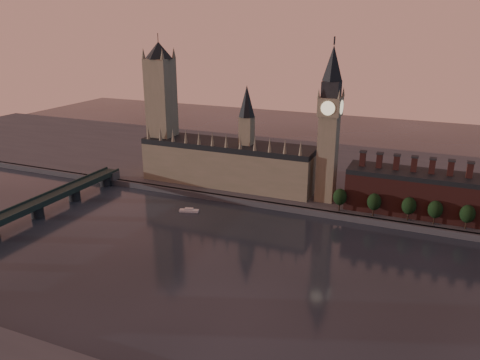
% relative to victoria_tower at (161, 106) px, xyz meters
% --- Properties ---
extents(ground, '(900.00, 900.00, 0.00)m').
position_rel_victoria_tower_xyz_m(ground, '(120.00, -115.00, -59.09)').
color(ground, black).
rests_on(ground, ground).
extents(north_bank, '(900.00, 182.00, 4.00)m').
position_rel_victoria_tower_xyz_m(north_bank, '(120.00, 63.04, -57.09)').
color(north_bank, '#444549').
rests_on(north_bank, ground).
extents(palace_of_westminster, '(130.00, 30.30, 74.00)m').
position_rel_victoria_tower_xyz_m(palace_of_westminster, '(55.59, -0.09, -37.46)').
color(palace_of_westminster, '#81715C').
rests_on(palace_of_westminster, north_bank).
extents(victoria_tower, '(24.00, 24.00, 108.00)m').
position_rel_victoria_tower_xyz_m(victoria_tower, '(0.00, 0.00, 0.00)').
color(victoria_tower, '#81715C').
rests_on(victoria_tower, north_bank).
extents(big_ben, '(15.00, 15.00, 107.00)m').
position_rel_victoria_tower_xyz_m(big_ben, '(130.00, -5.00, -2.26)').
color(big_ben, '#81715C').
rests_on(big_ben, north_bank).
extents(chimney_block, '(110.00, 25.00, 37.00)m').
position_rel_victoria_tower_xyz_m(chimney_block, '(200.00, -5.00, -41.27)').
color(chimney_block, '#4D211D').
rests_on(chimney_block, north_bank).
extents(embankment_tree_0, '(8.60, 8.60, 14.88)m').
position_rel_victoria_tower_xyz_m(embankment_tree_0, '(143.06, -20.86, -45.62)').
color(embankment_tree_0, black).
rests_on(embankment_tree_0, north_bank).
extents(embankment_tree_1, '(8.60, 8.60, 14.88)m').
position_rel_victoria_tower_xyz_m(embankment_tree_1, '(164.38, -21.12, -45.62)').
color(embankment_tree_1, black).
rests_on(embankment_tree_1, north_bank).
extents(embankment_tree_2, '(8.60, 8.60, 14.88)m').
position_rel_victoria_tower_xyz_m(embankment_tree_2, '(184.79, -19.76, -45.62)').
color(embankment_tree_2, black).
rests_on(embankment_tree_2, north_bank).
extents(embankment_tree_3, '(8.60, 8.60, 14.88)m').
position_rel_victoria_tower_xyz_m(embankment_tree_3, '(199.64, -19.68, -45.62)').
color(embankment_tree_3, black).
rests_on(embankment_tree_3, north_bank).
extents(embankment_tree_4, '(8.60, 8.60, 14.88)m').
position_rel_victoria_tower_xyz_m(embankment_tree_4, '(217.09, -19.81, -45.62)').
color(embankment_tree_4, black).
rests_on(embankment_tree_4, north_bank).
extents(westminster_bridge, '(14.00, 200.00, 11.55)m').
position_rel_victoria_tower_xyz_m(westminster_bridge, '(-35.00, -117.70, -51.65)').
color(westminster_bridge, '#1D2D28').
rests_on(westminster_bridge, ground).
extents(river_boat, '(13.16, 7.07, 2.53)m').
position_rel_victoria_tower_xyz_m(river_boat, '(50.13, -51.66, -58.12)').
color(river_boat, silver).
rests_on(river_boat, ground).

